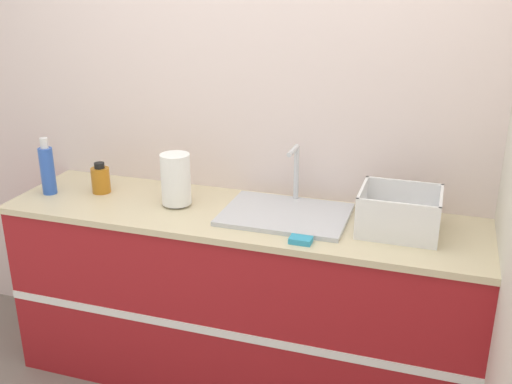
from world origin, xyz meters
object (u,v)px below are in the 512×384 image
paper_towel_roll (176,180)px  bottle_blue (47,169)px  sink (286,212)px  dish_rack (399,216)px  bottle_amber (101,179)px

paper_towel_roll → bottle_blue: (-0.66, -0.05, -0.00)m
sink → bottle_blue: size_ratio=1.97×
paper_towel_roll → dish_rack: size_ratio=0.75×
paper_towel_roll → bottle_blue: bearing=-175.5°
sink → dish_rack: sink is taller
sink → bottle_amber: 0.94m
sink → bottle_amber: sink is taller
paper_towel_roll → dish_rack: paper_towel_roll is taller
sink → paper_towel_roll: (-0.52, -0.03, 0.11)m
bottle_blue → paper_towel_roll: bearing=4.5°
sink → bottle_amber: size_ratio=3.63×
sink → paper_towel_roll: 0.53m
paper_towel_roll → dish_rack: (1.01, 0.02, -0.06)m
sink → paper_towel_roll: sink is taller
sink → paper_towel_roll: bearing=-176.6°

